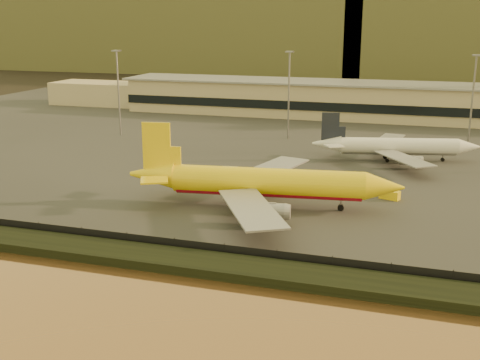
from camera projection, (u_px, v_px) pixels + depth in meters
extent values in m
plane|color=black|center=(238.00, 230.00, 101.73)|extent=(900.00, 900.00, 0.00)
cube|color=black|center=(202.00, 264.00, 85.89)|extent=(320.00, 7.00, 1.40)
cube|color=#2D2D2D|center=(330.00, 132.00, 189.18)|extent=(320.00, 220.00, 0.20)
cube|color=black|center=(212.00, 250.00, 89.42)|extent=(300.00, 0.05, 2.20)
cube|color=tan|center=(344.00, 100.00, 215.22)|extent=(160.00, 22.00, 12.00)
cube|color=black|center=(339.00, 107.00, 205.17)|extent=(160.00, 0.60, 3.00)
cube|color=gray|center=(345.00, 83.00, 213.58)|extent=(164.00, 24.00, 0.60)
cube|color=tan|center=(113.00, 94.00, 246.87)|extent=(50.00, 18.00, 9.00)
cylinder|color=slate|center=(119.00, 94.00, 180.30)|extent=(0.50, 0.50, 25.00)
cube|color=slate|center=(116.00, 51.00, 176.99)|extent=(2.20, 2.20, 0.40)
cylinder|color=slate|center=(289.00, 96.00, 174.99)|extent=(0.50, 0.50, 25.00)
cube|color=slate|center=(290.00, 52.00, 171.69)|extent=(2.20, 2.20, 0.40)
cylinder|color=slate|center=(472.00, 104.00, 158.64)|extent=(0.50, 0.50, 25.00)
cube|color=slate|center=(477.00, 55.00, 155.33)|extent=(2.20, 2.20, 0.40)
cube|color=olive|center=(198.00, 28.00, 448.30)|extent=(260.00, 160.00, 55.00)
cylinder|color=yellow|center=(268.00, 182.00, 112.31)|extent=(36.18, 9.95, 5.17)
cylinder|color=red|center=(268.00, 186.00, 112.55)|extent=(35.04, 8.69, 4.03)
cone|color=yellow|center=(385.00, 187.00, 108.82)|extent=(7.60, 6.06, 5.17)
cone|color=yellow|center=(153.00, 175.00, 115.87)|extent=(9.57, 6.33, 5.17)
cube|color=yellow|center=(157.00, 146.00, 114.23)|extent=(5.48, 1.15, 9.05)
cube|color=yellow|center=(170.00, 167.00, 120.37)|extent=(5.77, 5.72, 0.31)
cube|color=yellow|center=(154.00, 180.00, 110.52)|extent=(6.61, 6.59, 0.31)
cube|color=gray|center=(271.00, 169.00, 125.82)|extent=(12.26, 23.40, 0.31)
cylinder|color=gray|center=(281.00, 180.00, 122.59)|extent=(6.30, 3.62, 2.84)
cube|color=gray|center=(251.00, 208.00, 99.60)|extent=(17.15, 22.88, 0.31)
cylinder|color=gray|center=(269.00, 211.00, 102.76)|extent=(6.30, 3.62, 2.84)
cylinder|color=black|center=(341.00, 208.00, 111.21)|extent=(1.25, 1.05, 1.14)
cylinder|color=slate|center=(341.00, 205.00, 111.05)|extent=(0.20, 0.20, 2.33)
cylinder|color=black|center=(246.00, 207.00, 111.84)|extent=(1.25, 1.05, 1.14)
cylinder|color=slate|center=(246.00, 203.00, 111.68)|extent=(0.20, 0.20, 2.33)
cylinder|color=black|center=(250.00, 199.00, 116.27)|extent=(1.25, 1.05, 1.14)
cylinder|color=slate|center=(250.00, 196.00, 116.11)|extent=(0.20, 0.20, 2.33)
cylinder|color=white|center=(399.00, 146.00, 149.42)|extent=(28.78, 10.52, 3.98)
cylinder|color=gray|center=(399.00, 149.00, 149.60)|extent=(27.81, 9.48, 3.10)
cone|color=white|center=(469.00, 147.00, 148.25)|extent=(6.34, 5.16, 3.98)
cone|color=white|center=(327.00, 144.00, 150.57)|extent=(7.89, 5.53, 3.98)
cube|color=#191E2E|center=(330.00, 126.00, 149.38)|extent=(4.33, 1.33, 6.96)
cube|color=white|center=(332.00, 139.00, 154.21)|extent=(4.27, 4.08, 0.24)
cube|color=white|center=(334.00, 146.00, 146.55)|extent=(5.36, 5.30, 0.24)
cube|color=gray|center=(388.00, 140.00, 160.19)|extent=(8.18, 18.53, 0.24)
cylinder|color=gray|center=(397.00, 146.00, 157.75)|extent=(5.15, 3.24, 2.19)
cube|color=gray|center=(404.00, 158.00, 139.12)|extent=(14.91, 17.82, 0.24)
cylinder|color=gray|center=(410.00, 160.00, 141.85)|extent=(5.15, 3.24, 2.19)
cylinder|color=black|center=(443.00, 160.00, 149.54)|extent=(1.01, 0.88, 0.88)
cylinder|color=slate|center=(443.00, 158.00, 149.42)|extent=(0.21, 0.21, 1.79)
cylinder|color=black|center=(387.00, 160.00, 148.77)|extent=(1.01, 0.88, 0.88)
cylinder|color=slate|center=(387.00, 159.00, 148.65)|extent=(0.21, 0.21, 1.79)
cylinder|color=black|center=(385.00, 157.00, 152.22)|extent=(1.01, 0.88, 0.88)
cylinder|color=slate|center=(385.00, 155.00, 152.10)|extent=(0.21, 0.21, 1.79)
cube|color=yellow|center=(390.00, 195.00, 118.27)|extent=(4.20, 2.85, 1.73)
cube|color=white|center=(229.00, 171.00, 137.16)|extent=(3.90, 2.18, 1.66)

